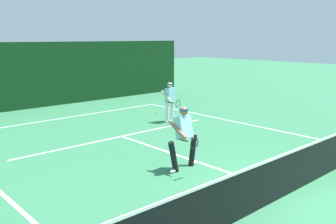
{
  "coord_description": "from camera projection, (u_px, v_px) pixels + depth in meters",
  "views": [
    {
      "loc": [
        -7.13,
        -3.9,
        3.39
      ],
      "look_at": [
        0.75,
        4.85,
        1.0
      ],
      "focal_mm": 39.66,
      "sensor_mm": 36.0,
      "label": 1
    }
  ],
  "objects": [
    {
      "name": "tennis_net",
      "position": [
        291.0,
        171.0,
        8.09
      ],
      "size": [
        10.39,
        0.09,
        1.06
      ],
      "color": "#1E4723",
      "rests_on": "ground_plane"
    },
    {
      "name": "tennis_ball_extra",
      "position": [
        122.0,
        216.0,
        7.06
      ],
      "size": [
        0.07,
        0.07,
        0.07
      ],
      "primitive_type": "sphere",
      "color": "#D1E033",
      "rests_on": "ground_plane"
    },
    {
      "name": "court_line_service",
      "position": [
        122.0,
        136.0,
        12.86
      ],
      "size": [
        7.72,
        0.1,
        0.01
      ],
      "primitive_type": "cube",
      "color": "white",
      "rests_on": "ground_plane"
    },
    {
      "name": "tennis_ball",
      "position": [
        156.0,
        112.0,
        16.85
      ],
      "size": [
        0.07,
        0.07,
        0.07
      ],
      "primitive_type": "sphere",
      "color": "#D1E033",
      "rests_on": "ground_plane"
    },
    {
      "name": "court_line_centre",
      "position": [
        187.0,
        158.0,
        10.52
      ],
      "size": [
        0.1,
        6.4,
        0.01
      ],
      "primitive_type": "cube",
      "color": "white",
      "rests_on": "ground_plane"
    },
    {
      "name": "ground_plane",
      "position": [
        290.0,
        193.0,
        8.19
      ],
      "size": [
        80.0,
        80.0,
        0.0
      ],
      "primitive_type": "plane",
      "color": "#347A4F"
    },
    {
      "name": "player_near",
      "position": [
        184.0,
        135.0,
        9.53
      ],
      "size": [
        1.09,
        0.91,
        1.66
      ],
      "rotation": [
        0.0,
        0.0,
        3.23
      ],
      "color": "black",
      "rests_on": "ground_plane"
    },
    {
      "name": "court_line_baseline_far",
      "position": [
        66.0,
        118.0,
        15.84
      ],
      "size": [
        9.47,
        0.1,
        0.01
      ],
      "primitive_type": "cube",
      "color": "white",
      "rests_on": "ground_plane"
    },
    {
      "name": "back_fence_windscreen",
      "position": [
        35.0,
        75.0,
        17.76
      ],
      "size": [
        18.18,
        0.12,
        3.16
      ],
      "primitive_type": "cube",
      "color": "#103516",
      "rests_on": "ground_plane"
    },
    {
      "name": "player_far",
      "position": [
        170.0,
        100.0,
        14.93
      ],
      "size": [
        0.66,
        0.9,
        1.61
      ],
      "rotation": [
        0.0,
        0.0,
        3.34
      ],
      "color": "silver",
      "rests_on": "ground_plane"
    }
  ]
}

